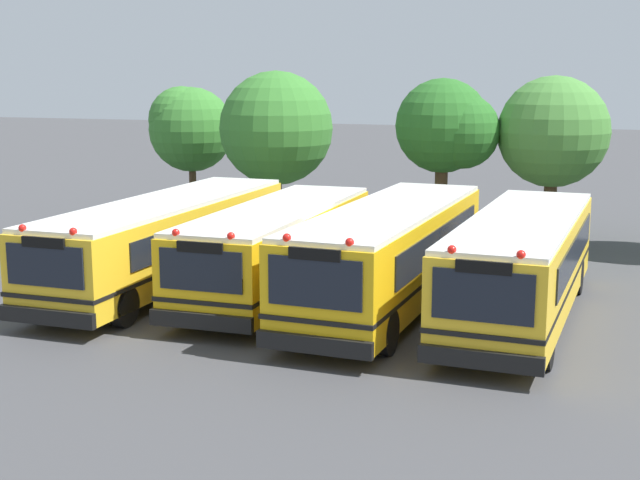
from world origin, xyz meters
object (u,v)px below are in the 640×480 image
school_bus_1 (278,246)px  school_bus_2 (389,253)px  tree_0 (188,126)px  school_bus_0 (167,238)px  tree_3 (556,133)px  school_bus_3 (522,263)px  tree_2 (449,128)px  tree_1 (277,128)px

school_bus_1 → school_bus_2: (3.22, -0.33, 0.10)m
tree_0 → school_bus_2: bearing=-44.7°
school_bus_1 → tree_0: (-9.02, 11.78, 2.40)m
school_bus_0 → tree_3: 14.51m
school_bus_3 → tree_3: bearing=-87.1°
school_bus_2 → tree_0: size_ratio=1.95×
tree_0 → tree_3: 15.33m
school_bus_3 → tree_3: (-0.28, 10.83, 2.46)m
school_bus_0 → school_bus_2: bearing=177.2°
tree_2 → tree_1: bearing=179.4°
tree_1 → tree_2: tree_1 is taller
school_bus_1 → tree_3: tree_3 is taller
school_bus_3 → tree_1: 15.00m
school_bus_0 → school_bus_1: bearing=-179.4°
school_bus_0 → school_bus_2: school_bus_2 is taller
tree_0 → tree_2: tree_2 is taller
school_bus_0 → tree_1: 10.31m
tree_3 → tree_2: bearing=-169.5°
school_bus_2 → tree_2: (-0.64, 10.15, 2.57)m
school_bus_0 → tree_0: bearing=-65.0°
school_bus_1 → tree_1: size_ratio=1.60×
school_bus_3 → tree_3: size_ratio=1.72×
school_bus_0 → school_bus_3: school_bus_3 is taller
tree_1 → tree_2: 6.75m
school_bus_3 → tree_0: size_ratio=1.87×
tree_1 → school_bus_1: bearing=-67.2°
school_bus_2 → tree_0: (-12.24, 12.11, 2.30)m
school_bus_0 → school_bus_3: 9.91m
school_bus_3 → tree_1: bearing=-42.3°
school_bus_3 → tree_2: 11.20m
school_bus_2 → tree_1: bearing=-52.7°
school_bus_3 → tree_2: (-3.95, 10.15, 2.60)m
tree_1 → school_bus_3: bearing=-43.7°
school_bus_2 → tree_0: bearing=-43.2°
school_bus_3 → tree_3: tree_3 is taller
school_bus_3 → tree_2: tree_2 is taller
school_bus_1 → school_bus_2: bearing=172.7°
school_bus_0 → school_bus_1: (3.37, 0.06, -0.02)m
school_bus_2 → school_bus_3: bearing=-178.6°
school_bus_0 → tree_3: (9.63, 10.57, 2.50)m
school_bus_3 → tree_3: 11.11m
school_bus_0 → tree_3: size_ratio=1.92×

